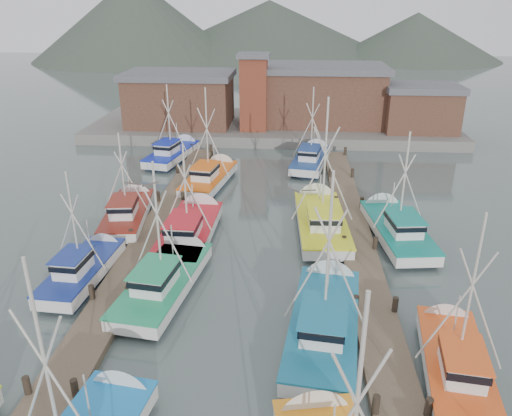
# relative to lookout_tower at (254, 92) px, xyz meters

# --- Properties ---
(ground) EXTENTS (260.00, 260.00, 0.00)m
(ground) POSITION_rel_lookout_tower_xyz_m (2.00, -33.00, -5.55)
(ground) COLOR #4A5956
(ground) RESTS_ON ground
(dock_left) EXTENTS (2.30, 46.00, 1.50)m
(dock_left) POSITION_rel_lookout_tower_xyz_m (-5.00, -28.96, -5.34)
(dock_left) COLOR #4F3F31
(dock_left) RESTS_ON ground
(dock_right) EXTENTS (2.30, 46.00, 1.50)m
(dock_right) POSITION_rel_lookout_tower_xyz_m (9.00, -28.96, -5.34)
(dock_right) COLOR #4F3F31
(dock_right) RESTS_ON ground
(quay) EXTENTS (44.00, 16.00, 1.20)m
(quay) POSITION_rel_lookout_tower_xyz_m (2.00, 4.00, -4.95)
(quay) COLOR slate
(quay) RESTS_ON ground
(shed_left) EXTENTS (12.72, 8.48, 6.20)m
(shed_left) POSITION_rel_lookout_tower_xyz_m (-9.00, 2.00, -1.21)
(shed_left) COLOR brown
(shed_left) RESTS_ON quay
(shed_center) EXTENTS (14.84, 9.54, 6.90)m
(shed_center) POSITION_rel_lookout_tower_xyz_m (8.00, 4.00, -0.86)
(shed_center) COLOR brown
(shed_center) RESTS_ON quay
(shed_right) EXTENTS (8.48, 6.36, 5.20)m
(shed_right) POSITION_rel_lookout_tower_xyz_m (19.00, 1.00, -1.71)
(shed_right) COLOR brown
(shed_right) RESTS_ON quay
(lookout_tower) EXTENTS (3.60, 3.60, 8.50)m
(lookout_tower) POSITION_rel_lookout_tower_xyz_m (0.00, 0.00, 0.00)
(lookout_tower) COLOR brown
(lookout_tower) RESTS_ON quay
(distant_hills) EXTENTS (175.00, 140.00, 42.00)m
(distant_hills) POSITION_rel_lookout_tower_xyz_m (-10.76, 89.59, -5.55)
(distant_hills) COLOR #3C473B
(distant_hills) RESTS_ON ground
(boat_4) EXTENTS (4.15, 9.68, 8.64)m
(boat_4) POSITION_rel_lookout_tower_xyz_m (-2.34, -33.09, -4.87)
(boat_4) COLOR #101B36
(boat_4) RESTS_ON ground
(boat_5) EXTENTS (4.33, 10.34, 9.56)m
(boat_5) POSITION_rel_lookout_tower_xyz_m (6.34, -36.30, -4.87)
(boat_5) COLOR #101B36
(boat_5) RESTS_ON ground
(boat_6) EXTENTS (3.05, 7.94, 7.41)m
(boat_6) POSITION_rel_lookout_tower_xyz_m (-7.42, -32.26, -4.87)
(boat_6) COLOR #101B36
(boat_6) RESTS_ON ground
(boat_7) EXTENTS (3.58, 8.49, 8.65)m
(boat_7) POSITION_rel_lookout_tower_xyz_m (11.80, -39.02, -4.87)
(boat_7) COLOR #101B36
(boat_7) RESTS_ON ground
(boat_8) EXTENTS (3.40, 10.04, 7.83)m
(boat_8) POSITION_rel_lookout_tower_xyz_m (-2.29, -26.65, -4.87)
(boat_8) COLOR #101B36
(boat_8) RESTS_ON ground
(boat_9) EXTENTS (4.27, 10.56, 10.53)m
(boat_9) POSITION_rel_lookout_tower_xyz_m (6.67, -24.24, -4.86)
(boat_9) COLOR #101B36
(boat_9) RESTS_ON ground
(boat_10) EXTENTS (3.70, 8.98, 7.54)m
(boat_10) POSITION_rel_lookout_tower_xyz_m (-7.47, -23.91, -4.87)
(boat_10) COLOR #101B36
(boat_10) RESTS_ON ground
(boat_11) EXTENTS (4.10, 9.76, 8.48)m
(boat_11) POSITION_rel_lookout_tower_xyz_m (11.75, -25.21, -4.87)
(boat_11) COLOR #101B36
(boat_11) RESTS_ON ground
(boat_12) EXTENTS (4.18, 9.41, 9.40)m
(boat_12) POSITION_rel_lookout_tower_xyz_m (-2.60, -15.63, -4.87)
(boat_12) COLOR #101B36
(boat_12) RESTS_ON ground
(boat_13) EXTENTS (4.40, 9.42, 8.55)m
(boat_13) POSITION_rel_lookout_tower_xyz_m (6.48, -9.43, -4.87)
(boat_13) COLOR #101B36
(boat_13) RESTS_ON ground
(boat_14) EXTENTS (4.38, 9.31, 8.46)m
(boat_14) POSITION_rel_lookout_tower_xyz_m (-7.57, -8.48, -4.87)
(boat_14) COLOR #101B36
(boat_14) RESTS_ON ground
(gull_near) EXTENTS (1.55, 0.66, 0.24)m
(gull_near) POSITION_rel_lookout_tower_xyz_m (-2.12, -36.83, 2.15)
(gull_near) COLOR gray
(gull_near) RESTS_ON ground
(gull_far) EXTENTS (1.53, 0.66, 0.24)m
(gull_far) POSITION_rel_lookout_tower_xyz_m (5.00, -33.40, 0.76)
(gull_far) COLOR gray
(gull_far) RESTS_ON ground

